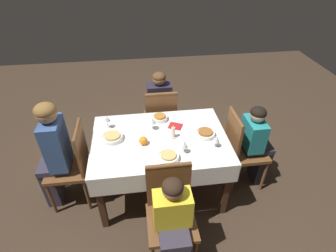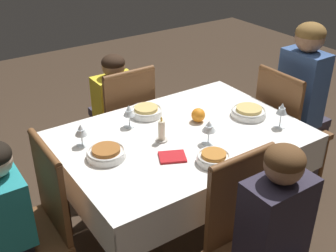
# 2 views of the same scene
# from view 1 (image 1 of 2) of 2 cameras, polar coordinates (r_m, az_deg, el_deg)

# --- Properties ---
(ground_plane) EXTENTS (8.00, 8.00, 0.00)m
(ground_plane) POSITION_cam_1_polar(r_m,az_deg,el_deg) (3.17, -1.54, -13.29)
(ground_plane) COLOR #3D2D21
(dining_table) EXTENTS (1.36, 0.95, 0.75)m
(dining_table) POSITION_cam_1_polar(r_m,az_deg,el_deg) (2.70, -1.76, -4.16)
(dining_table) COLOR white
(dining_table) RESTS_ON ground_plane
(chair_east) EXTENTS (0.41, 0.41, 0.95)m
(chair_east) POSITION_cam_1_polar(r_m,az_deg,el_deg) (2.87, -19.97, -7.55)
(chair_east) COLOR brown
(chair_east) RESTS_ON ground_plane
(chair_north) EXTENTS (0.41, 0.41, 0.95)m
(chair_north) POSITION_cam_1_polar(r_m,az_deg,el_deg) (2.33, 0.51, -17.75)
(chair_north) COLOR brown
(chair_north) RESTS_ON ground_plane
(chair_west) EXTENTS (0.41, 0.41, 0.95)m
(chair_west) POSITION_cam_1_polar(r_m,az_deg,el_deg) (2.99, 15.65, -4.41)
(chair_west) COLOR brown
(chair_west) RESTS_ON ground_plane
(chair_south) EXTENTS (0.41, 0.41, 0.95)m
(chair_south) POSITION_cam_1_polar(r_m,az_deg,el_deg) (3.34, -1.59, 1.84)
(chair_south) COLOR brown
(chair_south) RESTS_ON ground_plane
(person_adult_denim) EXTENTS (0.34, 0.30, 1.24)m
(person_adult_denim) POSITION_cam_1_polar(r_m,az_deg,el_deg) (2.80, -23.75, -5.05)
(person_adult_denim) COLOR #383342
(person_adult_denim) RESTS_ON ground_plane
(person_child_yellow) EXTENTS (0.30, 0.33, 0.99)m
(person_child_yellow) POSITION_cam_1_polar(r_m,az_deg,el_deg) (2.22, 1.18, -20.97)
(person_child_yellow) COLOR #383342
(person_child_yellow) RESTS_ON ground_plane
(person_child_teal) EXTENTS (0.33, 0.30, 1.03)m
(person_child_teal) POSITION_cam_1_polar(r_m,az_deg,el_deg) (3.03, 18.74, -3.49)
(person_child_teal) COLOR #282833
(person_child_teal) RESTS_ON ground_plane
(person_child_dark) EXTENTS (0.30, 0.33, 1.10)m
(person_child_dark) POSITION_cam_1_polar(r_m,az_deg,el_deg) (3.43, -1.91, 4.45)
(person_child_dark) COLOR #282833
(person_child_dark) RESTS_ON ground_plane
(bowl_east) EXTENTS (0.22, 0.22, 0.06)m
(bowl_east) POSITION_cam_1_polar(r_m,az_deg,el_deg) (2.67, -11.99, -2.38)
(bowl_east) COLOR white
(bowl_east) RESTS_ON dining_table
(wine_glass_east) EXTENTS (0.07, 0.07, 0.15)m
(wine_glass_east) POSITION_cam_1_polar(r_m,az_deg,el_deg) (2.79, -13.17, 1.45)
(wine_glass_east) COLOR white
(wine_glass_east) RESTS_ON dining_table
(bowl_north) EXTENTS (0.20, 0.20, 0.06)m
(bowl_north) POSITION_cam_1_polar(r_m,az_deg,el_deg) (2.40, 0.12, -6.70)
(bowl_north) COLOR white
(bowl_north) RESTS_ON dining_table
(wine_glass_north) EXTENTS (0.07, 0.07, 0.14)m
(wine_glass_north) POSITION_cam_1_polar(r_m,az_deg,el_deg) (2.42, 3.55, -4.08)
(wine_glass_north) COLOR white
(wine_glass_north) RESTS_ON dining_table
(bowl_west) EXTENTS (0.20, 0.20, 0.06)m
(bowl_west) POSITION_cam_1_polar(r_m,az_deg,el_deg) (2.69, 8.15, -1.59)
(bowl_west) COLOR white
(bowl_west) RESTS_ON dining_table
(wine_glass_west) EXTENTS (0.07, 0.07, 0.13)m
(wine_glass_west) POSITION_cam_1_polar(r_m,az_deg,el_deg) (2.53, 10.45, -2.85)
(wine_glass_west) COLOR white
(wine_glass_west) RESTS_ON dining_table
(bowl_south) EXTENTS (0.17, 0.17, 0.06)m
(bowl_south) POSITION_cam_1_polar(r_m,az_deg,el_deg) (2.89, -1.79, 1.85)
(bowl_south) COLOR white
(bowl_south) RESTS_ON dining_table
(wine_glass_south) EXTENTS (0.08, 0.08, 0.14)m
(wine_glass_south) POSITION_cam_1_polar(r_m,az_deg,el_deg) (2.71, -3.47, 1.04)
(wine_glass_south) COLOR white
(wine_glass_south) RESTS_ON dining_table
(candle_centerpiece) EXTENTS (0.07, 0.07, 0.15)m
(candle_centerpiece) POSITION_cam_1_polar(r_m,az_deg,el_deg) (2.63, 1.13, -1.45)
(candle_centerpiece) COLOR beige
(candle_centerpiece) RESTS_ON dining_table
(orange_fruit) EXTENTS (0.08, 0.08, 0.08)m
(orange_fruit) POSITION_cam_1_polar(r_m,az_deg,el_deg) (2.56, -5.41, -3.21)
(orange_fruit) COLOR orange
(orange_fruit) RESTS_ON dining_table
(napkin_red_folded) EXTENTS (0.17, 0.16, 0.01)m
(napkin_red_folded) POSITION_cam_1_polar(r_m,az_deg,el_deg) (2.80, 1.60, -0.01)
(napkin_red_folded) COLOR red
(napkin_red_folded) RESTS_ON dining_table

